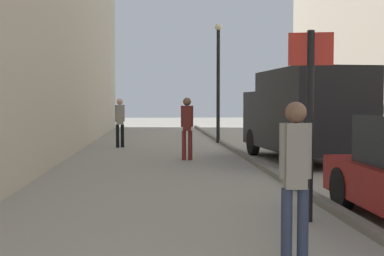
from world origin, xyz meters
TOP-DOWN VIEW (x-y plane):
  - ground_plane at (0.00, 12.00)m, footprint 80.00×80.00m
  - kerb_strip at (1.58, 12.00)m, footprint 0.16×40.00m
  - pedestrian_main_foreground at (0.34, 3.66)m, footprint 0.33×0.21m
  - pedestrian_mid_block at (-2.31, 17.02)m, footprint 0.34×0.24m
  - pedestrian_far_crossing at (-0.15, 12.87)m, footprint 0.35×0.23m
  - delivery_van at (3.04, 12.37)m, footprint 2.44×5.15m
  - street_sign_post at (1.04, 5.42)m, footprint 0.59×0.15m
  - lamp_post at (1.48, 18.77)m, footprint 0.28×0.28m

SIDE VIEW (x-z plane):
  - ground_plane at x=0.00m, z-range 0.00..0.00m
  - kerb_strip at x=1.58m, z-range 0.00..0.12m
  - pedestrian_main_foreground at x=0.34m, z-range 0.13..1.77m
  - pedestrian_mid_block at x=-2.31m, z-range 0.14..1.90m
  - pedestrian_far_crossing at x=-0.15m, z-range 0.14..1.90m
  - delivery_van at x=3.04m, z-range 0.08..2.58m
  - street_sign_post at x=1.04m, z-range 0.25..2.85m
  - lamp_post at x=1.48m, z-range 0.34..5.10m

